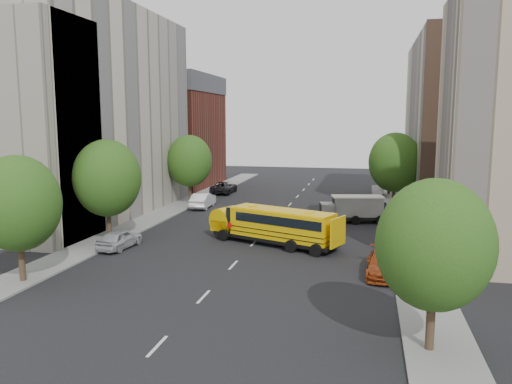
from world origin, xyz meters
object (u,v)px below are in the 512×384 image
(street_tree_2, at_px, (190,161))
(street_tree_5, at_px, (390,157))
(street_tree_1, at_px, (107,178))
(parked_car_4, at_px, (380,210))
(parked_car_0, at_px, (120,239))
(street_tree_4, at_px, (395,162))
(street_tree_3, at_px, (435,245))
(parked_car_3, at_px, (383,264))
(safari_truck, at_px, (352,208))
(parked_car_1, at_px, (203,200))
(parked_car_2, at_px, (224,187))
(school_bus, at_px, (273,224))
(street_tree_0, at_px, (18,204))
(parked_car_5, at_px, (378,191))

(street_tree_2, xyz_separation_m, street_tree_5, (22.00, 12.00, -0.12))
(street_tree_1, xyz_separation_m, street_tree_2, (0.00, 18.00, -0.12))
(parked_car_4, bearing_deg, parked_car_0, -139.83)
(street_tree_1, bearing_deg, street_tree_2, 90.00)
(street_tree_2, height_order, street_tree_4, street_tree_4)
(street_tree_3, bearing_deg, parked_car_4, 92.82)
(street_tree_2, height_order, parked_car_3, street_tree_2)
(safari_truck, xyz_separation_m, parked_car_3, (2.34, -15.65, -0.60))
(street_tree_3, distance_m, parked_car_4, 28.66)
(parked_car_1, bearing_deg, parked_car_2, -88.69)
(street_tree_3, xyz_separation_m, parked_car_1, (-19.82, 29.94, -3.65))
(street_tree_4, xyz_separation_m, parked_car_0, (-20.24, -19.69, -4.36))
(safari_truck, xyz_separation_m, parked_car_2, (-16.68, 15.06, -0.54))
(parked_car_1, bearing_deg, parked_car_3, 129.56)
(school_bus, xyz_separation_m, parked_car_0, (-10.74, -3.64, -0.86))
(street_tree_1, bearing_deg, street_tree_4, 39.29)
(street_tree_0, height_order, parked_car_4, street_tree_0)
(street_tree_0, relative_size, parked_car_3, 1.54)
(street_tree_3, distance_m, street_tree_5, 44.00)
(street_tree_4, bearing_deg, school_bus, -120.62)
(street_tree_1, xyz_separation_m, school_bus, (12.50, 1.95, -3.38))
(street_tree_3, bearing_deg, street_tree_1, 147.53)
(street_tree_3, relative_size, parked_car_4, 1.57)
(parked_car_4, relative_size, parked_car_5, 1.16)
(street_tree_1, bearing_deg, parked_car_2, 87.00)
(street_tree_1, distance_m, street_tree_2, 18.00)
(parked_car_0, relative_size, parked_car_3, 0.87)
(parked_car_4, bearing_deg, street_tree_4, 68.49)
(parked_car_1, bearing_deg, street_tree_0, 82.35)
(parked_car_4, bearing_deg, safari_truck, -132.48)
(street_tree_4, relative_size, parked_car_0, 1.94)
(street_tree_2, height_order, parked_car_5, street_tree_2)
(street_tree_5, bearing_deg, parked_car_1, -144.65)
(parked_car_2, relative_size, parked_car_4, 1.20)
(street_tree_1, relative_size, parked_car_4, 1.75)
(safari_truck, distance_m, parked_car_5, 16.64)
(street_tree_4, bearing_deg, street_tree_5, 90.00)
(parked_car_0, xyz_separation_m, parked_car_3, (18.67, -2.35, -0.01))
(street_tree_0, xyz_separation_m, street_tree_3, (22.00, -4.00, -0.19))
(street_tree_1, xyz_separation_m, street_tree_4, (22.00, 18.00, 0.12))
(parked_car_3, relative_size, parked_car_4, 1.07)
(street_tree_4, bearing_deg, parked_car_5, 97.93)
(parked_car_0, relative_size, parked_car_5, 1.07)
(street_tree_4, xyz_separation_m, parked_car_1, (-19.82, -2.06, -4.27))
(parked_car_1, bearing_deg, safari_truck, 161.92)
(parked_car_0, bearing_deg, street_tree_3, 154.18)
(parked_car_1, distance_m, parked_car_4, 18.49)
(street_tree_2, height_order, school_bus, street_tree_2)
(street_tree_0, height_order, safari_truck, street_tree_0)
(safari_truck, height_order, parked_car_2, safari_truck)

